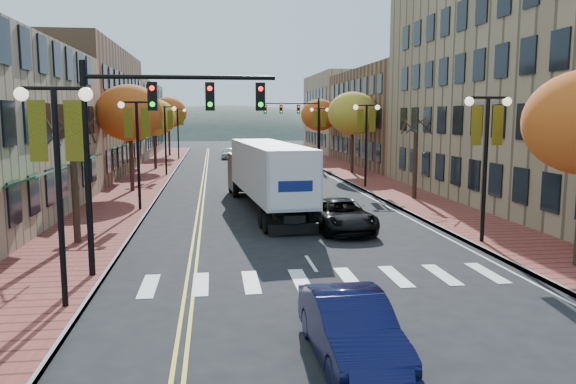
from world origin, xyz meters
name	(u,v)px	position (x,y,z in m)	size (l,w,h in m)	color
ground	(335,299)	(0.00, 0.00, 0.00)	(200.00, 200.00, 0.00)	black
sidewalk_left	(147,178)	(-9.00, 32.50, 0.07)	(4.00, 85.00, 0.15)	brown
sidewalk_right	(356,175)	(9.00, 32.50, 0.07)	(4.00, 85.00, 0.15)	brown
building_left_mid	(55,113)	(-17.00, 36.00, 5.50)	(12.00, 24.00, 11.00)	brown
building_left_far	(108,119)	(-17.00, 61.00, 4.75)	(12.00, 26.00, 9.50)	#9E8966
building_right_mid	(422,118)	(18.50, 42.00, 5.00)	(15.00, 24.00, 10.00)	brown
building_right_far	(366,114)	(18.50, 64.00, 5.50)	(15.00, 20.00, 11.00)	#9E8966
tree_left_a	(75,191)	(-9.00, 8.00, 2.25)	(0.28, 0.28, 4.20)	#382619
tree_left_b	(130,113)	(-9.00, 24.00, 5.45)	(4.48, 4.48, 7.21)	#382619
tree_left_c	(154,118)	(-9.00, 40.00, 5.05)	(4.16, 4.16, 6.69)	#382619
tree_left_d	(168,113)	(-9.00, 58.00, 5.60)	(4.61, 4.61, 7.42)	#382619
tree_right_b	(415,165)	(9.00, 18.00, 2.25)	(0.28, 0.28, 4.20)	#382619
tree_right_c	(353,113)	(9.00, 34.00, 5.45)	(4.48, 4.48, 7.21)	#382619
tree_right_d	(319,115)	(9.00, 50.00, 5.29)	(4.35, 4.35, 7.00)	#382619
lamp_left_a	(57,154)	(-7.50, 0.00, 4.29)	(1.96, 0.36, 6.05)	black
lamp_left_b	(137,134)	(-7.50, 16.00, 4.29)	(1.96, 0.36, 6.05)	black
lamp_left_c	(165,127)	(-7.50, 34.00, 4.29)	(1.96, 0.36, 6.05)	black
lamp_left_d	(178,124)	(-7.50, 52.00, 4.29)	(1.96, 0.36, 6.05)	black
lamp_right_a	(486,140)	(7.50, 6.00, 4.29)	(1.96, 0.36, 6.05)	black
lamp_right_b	(366,129)	(7.50, 24.00, 4.29)	(1.96, 0.36, 6.05)	black
lamp_right_c	(319,125)	(7.50, 42.00, 4.29)	(1.96, 0.36, 6.05)	black
traffic_mast_near	(148,127)	(-5.48, 3.00, 4.92)	(6.10, 0.35, 7.00)	black
traffic_mast_far	(300,119)	(5.48, 42.00, 4.92)	(6.10, 0.34, 7.00)	black
semi_truck	(265,171)	(-0.61, 15.62, 2.22)	(3.74, 15.37, 3.80)	black
navy_sedan	(351,328)	(-0.54, -4.04, 0.74)	(1.57, 4.50, 1.48)	black
black_suv	(341,215)	(2.37, 9.54, 0.73)	(2.41, 5.23, 1.45)	black
car_far_white	(229,153)	(-1.59, 53.45, 0.69)	(1.64, 4.08, 1.39)	silver
car_far_silver	(261,150)	(2.69, 57.00, 0.74)	(2.08, 5.12, 1.49)	#93949A
car_far_oncoming	(262,145)	(3.95, 69.81, 0.73)	(1.55, 4.45, 1.46)	#9D9CA3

